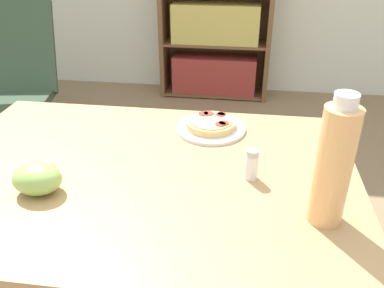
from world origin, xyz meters
name	(u,v)px	position (x,y,z in m)	size (l,w,h in m)	color
dining_table	(144,207)	(0.06, -0.03, 0.65)	(1.10, 0.78, 0.77)	tan
pizza_on_plate	(211,126)	(0.21, 0.22, 0.78)	(0.21, 0.21, 0.04)	white
grape_bunch	(37,179)	(-0.16, -0.16, 0.81)	(0.12, 0.09, 0.07)	#93BC5B
drink_bottle	(334,165)	(0.49, -0.17, 0.91)	(0.07, 0.07, 0.29)	#EFB270
salt_shaker	(252,165)	(0.34, -0.03, 0.81)	(0.03, 0.03, 0.08)	white
lounge_chair_near	(9,103)	(-1.21, 1.38, 0.29)	(0.81, 0.92, 0.88)	slate
bookshelf	(216,21)	(0.04, 2.44, 0.63)	(0.89, 0.30, 1.32)	brown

